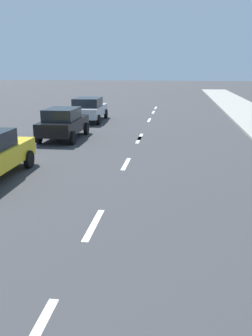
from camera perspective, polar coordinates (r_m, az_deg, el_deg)
The scene contains 10 objects.
ground_plane at distance 17.28m, azimuth 1.55°, elevation 3.57°, with size 160.00×160.00×0.00m, color #38383A.
lane_stripe_3 at distance 8.73m, azimuth -5.02°, elevation -8.73°, with size 0.16×1.80×0.01m, color white.
lane_stripe_4 at distance 13.92m, azimuth -0.01°, elevation 0.65°, with size 0.16×1.80×0.01m, color white.
lane_stripe_5 at distance 18.54m, azimuth 1.99°, elevation 4.40°, with size 0.16×1.80×0.01m, color white.
lane_stripe_6 at distance 19.34m, azimuth 2.24°, elevation 4.87°, with size 0.16×1.80×0.01m, color white.
lane_stripe_7 at distance 25.52m, azimuth 3.63°, elevation 7.45°, with size 0.16×1.80×0.01m, color white.
lane_stripe_8 at distance 29.99m, azimuth 4.28°, elevation 8.65°, with size 0.16×1.80×0.01m, color white.
lane_stripe_9 at distance 33.27m, azimuth 4.64°, elevation 9.32°, with size 0.16×1.80×0.01m, color white.
parked_car_black at distance 18.91m, azimuth -9.73°, elevation 6.97°, with size 1.86×3.98×1.57m.
parked_car_silver at distance 24.96m, azimuth -5.86°, elevation 9.16°, with size 2.16×4.49×1.57m.
Camera 1 is at (1.82, 3.19, 3.58)m, focal length 39.22 mm.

